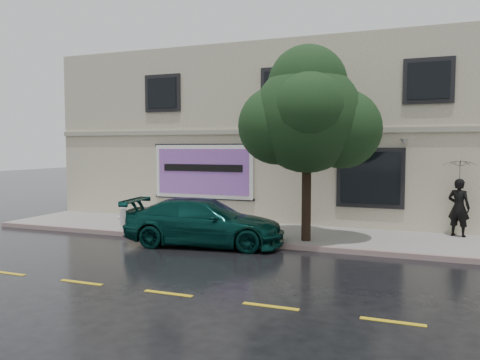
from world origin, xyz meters
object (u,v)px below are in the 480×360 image
(street_tree, at_px, (307,119))
(fire_hydrant, at_px, (123,218))
(pedestrian, at_px, (459,207))
(car, at_px, (204,222))

(street_tree, height_order, fire_hydrant, street_tree)
(pedestrian, distance_m, street_tree, 5.75)
(pedestrian, height_order, street_tree, street_tree)
(pedestrian, bearing_deg, street_tree, 52.84)
(car, height_order, pedestrian, pedestrian)
(street_tree, bearing_deg, car, -159.98)
(street_tree, xyz_separation_m, fire_hydrant, (-6.36, -0.40, -3.32))
(car, distance_m, fire_hydrant, 3.50)
(fire_hydrant, bearing_deg, pedestrian, -3.88)
(pedestrian, distance_m, fire_hydrant, 11.16)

